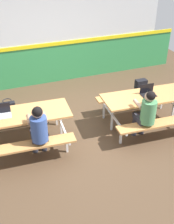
% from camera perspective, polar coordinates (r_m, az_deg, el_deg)
% --- Properties ---
extents(ground_plane, '(10.00, 10.00, 0.02)m').
position_cam_1_polar(ground_plane, '(6.16, -0.22, -4.15)').
color(ground_plane, '#4C3826').
extents(accent_backdrop, '(8.00, 0.14, 2.60)m').
position_cam_1_polar(accent_backdrop, '(8.02, -7.65, 14.38)').
color(accent_backdrop, '#338C4C').
rests_on(accent_backdrop, ground).
extents(picnic_table_left, '(1.94, 1.68, 0.74)m').
position_cam_1_polar(picnic_table_left, '(5.62, -13.13, -1.73)').
color(picnic_table_left, tan).
rests_on(picnic_table_left, ground).
extents(picnic_table_right, '(1.94, 1.68, 0.74)m').
position_cam_1_polar(picnic_table_right, '(6.23, 11.83, 1.95)').
color(picnic_table_right, tan).
rests_on(picnic_table_right, ground).
extents(student_nearer, '(0.38, 0.53, 1.21)m').
position_cam_1_polar(student_nearer, '(5.10, -9.88, -3.36)').
color(student_nearer, '#2D2D38').
rests_on(student_nearer, ground).
extents(student_further, '(0.38, 0.53, 1.21)m').
position_cam_1_polar(student_further, '(5.63, 12.06, 0.03)').
color(student_further, '#2D2D38').
rests_on(student_further, ground).
extents(laptop_silver, '(0.34, 0.24, 0.22)m').
position_cam_1_polar(laptop_silver, '(5.55, -16.97, -0.25)').
color(laptop_silver, silver).
rests_on(laptop_silver, picnic_table_left).
extents(laptop_dark, '(0.34, 0.24, 0.22)m').
position_cam_1_polar(laptop_dark, '(6.19, 12.38, 3.90)').
color(laptop_dark, black).
rests_on(laptop_dark, picnic_table_right).
extents(backpack_dark, '(0.30, 0.22, 0.44)m').
position_cam_1_polar(backpack_dark, '(7.69, 10.91, 5.00)').
color(backpack_dark, black).
rests_on(backpack_dark, ground).
extents(tote_bag_bright, '(0.34, 0.21, 0.43)m').
position_cam_1_polar(tote_bag_bright, '(6.85, -15.85, 0.58)').
color(tote_bag_bright, black).
rests_on(tote_bag_bright, ground).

